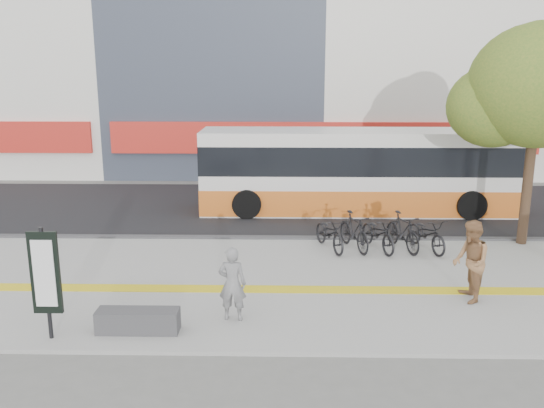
{
  "coord_description": "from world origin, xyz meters",
  "views": [
    {
      "loc": [
        0.23,
        -11.39,
        5.16
      ],
      "look_at": [
        -0.05,
        2.0,
        1.88
      ],
      "focal_mm": 37.64,
      "sensor_mm": 36.0,
      "label": 1
    }
  ],
  "objects_px": {
    "street_tree": "(535,89)",
    "bus": "(356,173)",
    "bench": "(138,321)",
    "seated_woman": "(232,284)",
    "pedestrian_tan": "(471,261)",
    "signboard": "(45,274)"
  },
  "relations": [
    {
      "from": "bench",
      "to": "bus",
      "type": "distance_m",
      "value": 11.14
    },
    {
      "from": "bench",
      "to": "street_tree",
      "type": "height_order",
      "value": "street_tree"
    },
    {
      "from": "signboard",
      "to": "pedestrian_tan",
      "type": "bearing_deg",
      "value": 12.98
    },
    {
      "from": "street_tree",
      "to": "bus",
      "type": "bearing_deg",
      "value": 140.15
    },
    {
      "from": "signboard",
      "to": "street_tree",
      "type": "height_order",
      "value": "street_tree"
    },
    {
      "from": "signboard",
      "to": "seated_woman",
      "type": "xyz_separation_m",
      "value": [
        3.4,
        0.89,
        -0.51
      ]
    },
    {
      "from": "seated_woman",
      "to": "pedestrian_tan",
      "type": "xyz_separation_m",
      "value": [
        5.11,
        1.07,
        0.13
      ]
    },
    {
      "from": "street_tree",
      "to": "bus",
      "type": "distance_m",
      "value": 6.52
    },
    {
      "from": "street_tree",
      "to": "seated_woman",
      "type": "xyz_separation_m",
      "value": [
        -7.98,
        -5.43,
        -3.66
      ]
    },
    {
      "from": "street_tree",
      "to": "seated_woman",
      "type": "distance_m",
      "value": 10.32
    },
    {
      "from": "bench",
      "to": "pedestrian_tan",
      "type": "distance_m",
      "value": 7.14
    },
    {
      "from": "bench",
      "to": "street_tree",
      "type": "xyz_separation_m",
      "value": [
        9.78,
        6.02,
        4.21
      ]
    },
    {
      "from": "seated_woman",
      "to": "signboard",
      "type": "bearing_deg",
      "value": 18.82
    },
    {
      "from": "pedestrian_tan",
      "to": "bus",
      "type": "bearing_deg",
      "value": -168.41
    },
    {
      "from": "signboard",
      "to": "bus",
      "type": "height_order",
      "value": "bus"
    },
    {
      "from": "bench",
      "to": "signboard",
      "type": "height_order",
      "value": "signboard"
    },
    {
      "from": "seated_woman",
      "to": "bench",
      "type": "bearing_deg",
      "value": 22.17
    },
    {
      "from": "bus",
      "to": "seated_woman",
      "type": "xyz_separation_m",
      "value": [
        -3.57,
        -9.11,
        -0.56
      ]
    },
    {
      "from": "bus",
      "to": "pedestrian_tan",
      "type": "height_order",
      "value": "bus"
    },
    {
      "from": "street_tree",
      "to": "pedestrian_tan",
      "type": "relative_size",
      "value": 3.47
    },
    {
      "from": "street_tree",
      "to": "seated_woman",
      "type": "relative_size",
      "value": 4.07
    },
    {
      "from": "signboard",
      "to": "street_tree",
      "type": "bearing_deg",
      "value": 29.07
    }
  ]
}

